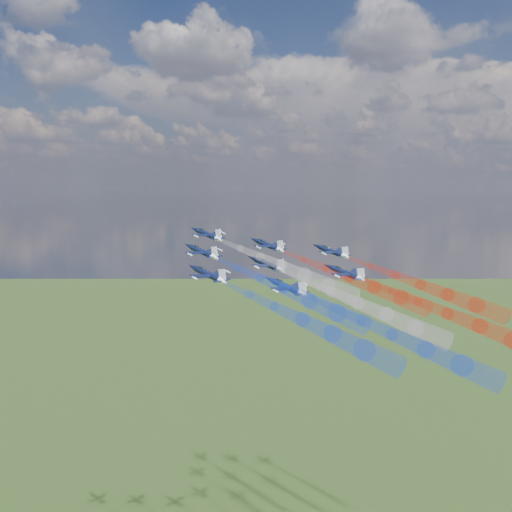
% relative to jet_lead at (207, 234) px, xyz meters
% --- Properties ---
extents(jet_lead, '(16.83, 14.87, 7.00)m').
position_rel_jet_lead_xyz_m(jet_lead, '(0.00, 0.00, 0.00)').
color(jet_lead, black).
extents(trail_lead, '(44.81, 19.00, 14.95)m').
position_rel_jet_lead_xyz_m(trail_lead, '(26.75, -8.97, -6.54)').
color(trail_lead, silver).
extents(jet_inner_left, '(16.83, 14.87, 7.00)m').
position_rel_jet_lead_xyz_m(jet_inner_left, '(6.20, -13.71, -3.41)').
color(jet_inner_left, black).
extents(trail_inner_left, '(44.81, 19.00, 14.95)m').
position_rel_jet_lead_xyz_m(trail_inner_left, '(32.96, -22.68, -9.96)').
color(trail_inner_left, blue).
extents(jet_inner_right, '(16.83, 14.87, 7.00)m').
position_rel_jet_lead_xyz_m(jet_inner_right, '(15.36, 8.42, -3.23)').
color(jet_inner_right, black).
extents(trail_inner_right, '(44.81, 19.00, 14.95)m').
position_rel_jet_lead_xyz_m(trail_inner_right, '(42.11, -0.55, -9.77)').
color(trail_inner_right, red).
extents(jet_outer_left, '(16.83, 14.87, 7.00)m').
position_rel_jet_lead_xyz_m(jet_outer_left, '(16.29, -28.54, -6.83)').
color(jet_outer_left, black).
extents(trail_outer_left, '(44.81, 19.00, 14.95)m').
position_rel_jet_lead_xyz_m(trail_outer_left, '(43.04, -37.51, -13.38)').
color(trail_outer_left, blue).
extents(jet_center_third, '(16.83, 14.87, 7.00)m').
position_rel_jet_lead_xyz_m(jet_center_third, '(21.94, -7.20, -6.64)').
color(jet_center_third, black).
extents(trail_center_third, '(44.81, 19.00, 14.95)m').
position_rel_jet_lead_xyz_m(trail_center_third, '(48.69, -16.17, -13.18)').
color(trail_center_third, silver).
extents(jet_outer_right, '(16.83, 14.87, 7.00)m').
position_rel_jet_lead_xyz_m(jet_outer_right, '(32.27, 15.66, -4.97)').
color(jet_outer_right, black).
extents(trail_outer_right, '(44.81, 19.00, 14.95)m').
position_rel_jet_lead_xyz_m(trail_outer_right, '(59.02, 6.69, -11.51)').
color(trail_outer_right, red).
extents(jet_rear_left, '(16.83, 14.87, 7.00)m').
position_rel_jet_lead_xyz_m(jet_rear_left, '(32.74, -20.26, -9.91)').
color(jet_rear_left, black).
extents(trail_rear_left, '(44.81, 19.00, 14.95)m').
position_rel_jet_lead_xyz_m(trail_rear_left, '(59.49, -29.23, -16.46)').
color(trail_rear_left, blue).
extents(jet_rear_right, '(16.83, 14.87, 7.00)m').
position_rel_jet_lead_xyz_m(jet_rear_right, '(41.15, -0.49, -8.66)').
color(jet_rear_right, black).
extents(trail_rear_right, '(44.81, 19.00, 14.95)m').
position_rel_jet_lead_xyz_m(trail_rear_right, '(67.90, -9.46, -15.20)').
color(trail_rear_right, red).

